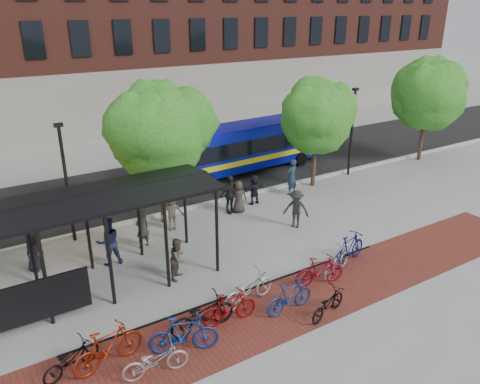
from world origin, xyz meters
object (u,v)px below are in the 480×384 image
bus (246,144)px  pedestrian_3 (172,212)px  pedestrian_6 (239,197)px  bike_9 (319,271)px  bus_shelter (59,216)px  pedestrian_9 (296,209)px  lamp_post_left (66,180)px  bike_10 (336,262)px  bike_5 (229,307)px  pedestrian_4 (230,194)px  bike_1 (108,347)px  pedestrian_5 (254,189)px  tree_b (159,128)px  bike_8 (328,304)px  pedestrian_2 (108,242)px  bike_7 (290,297)px  pedestrian_0 (33,251)px  bike_11 (349,249)px  pedestrian_8 (178,258)px  bike_6 (248,289)px  bike_0 (71,359)px  bike_3 (184,334)px  pedestrian_7 (292,177)px  bike_4 (202,315)px  bike_2 (155,360)px  tree_d (429,91)px  tree_c (317,114)px  lamp_post_right (352,130)px  pedestrian_1 (142,228)px

bus → pedestrian_3: 8.80m
pedestrian_6 → bike_9: bearing=112.5°
bus_shelter → pedestrian_9: size_ratio=5.90×
lamp_post_left → bike_10: lamp_post_left is taller
bike_5 → pedestrian_4: pedestrian_4 is taller
bike_1 → pedestrian_5: pedestrian_5 is taller
bike_1 → bike_5: bearing=-102.0°
tree_b → pedestrian_9: (4.77, -3.76, -3.56)m
bike_8 → pedestrian_2: pedestrian_2 is taller
bike_7 → pedestrian_0: bearing=41.0°
bike_11 → pedestrian_3: pedestrian_3 is taller
bike_8 → pedestrian_8: (-3.12, 4.64, 0.34)m
bike_6 → bike_10: 3.82m
bike_0 → bike_3: bike_3 is taller
bike_0 → bike_8: (7.66, -1.77, 0.00)m
lamp_post_left → bike_8: lamp_post_left is taller
lamp_post_left → bike_10: 11.29m
bus → bike_10: (-3.43, -11.73, -1.18)m
bike_1 → pedestrian_0: (-0.81, 6.57, 0.16)m
pedestrian_5 → pedestrian_7: (2.39, 0.02, 0.21)m
pedestrian_3 → bike_4: bearing=-96.8°
bike_2 → bike_3: bike_3 is taller
bike_0 → bike_1: (0.95, -0.31, 0.18)m
bike_4 → pedestrian_3: 7.25m
bike_1 → pedestrian_4: 10.93m
tree_d → pedestrian_7: size_ratio=3.33×
bus_shelter → bike_10: (8.83, -3.87, -2.51)m
tree_c → bike_9: 10.80m
pedestrian_5 → bike_9: bearing=70.4°
bike_2 → bike_7: size_ratio=1.00×
bike_6 → bike_7: bike_7 is taller
bike_8 → pedestrian_3: bearing=-4.6°
lamp_post_left → bike_10: size_ratio=2.76×
lamp_post_right → pedestrian_4: lamp_post_right is taller
tree_d → bus: bearing=159.8°
pedestrian_1 → pedestrian_8: 2.98m
pedestrian_8 → pedestrian_7: bearing=-14.9°
pedestrian_2 → bike_4: bearing=104.4°
pedestrian_2 → pedestrian_3: bearing=-154.1°
pedestrian_0 → pedestrian_3: pedestrian_3 is taller
tree_b → pedestrian_2: size_ratio=3.32×
tree_b → pedestrian_1: (-1.78, -1.88, -3.61)m
tree_b → bike_2: bearing=-114.8°
tree_d → pedestrian_1: tree_d is taller
bike_3 → tree_b: bearing=0.8°
tree_d → pedestrian_6: bearing=-176.2°
bike_3 → bike_9: 5.71m
pedestrian_3 → bike_2: bearing=-106.9°
bike_6 → bike_9: 2.80m
bus_shelter → lamp_post_right: 17.61m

